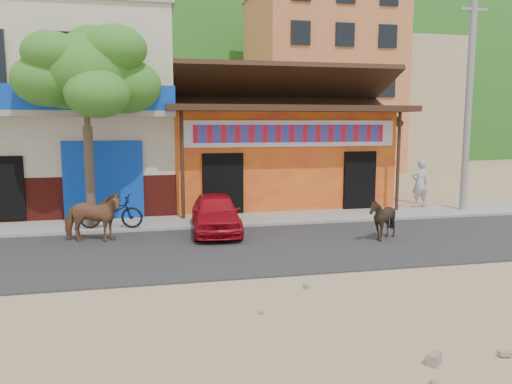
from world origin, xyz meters
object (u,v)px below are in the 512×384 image
(cow_tan, at_px, (92,217))
(pedestrian, at_px, (420,183))
(tree, at_px, (87,126))
(utility_pole, at_px, (469,97))
(cow_dark, at_px, (382,219))
(red_car, at_px, (216,213))
(scooter, at_px, (111,212))

(cow_tan, height_order, pedestrian, pedestrian)
(tree, bearing_deg, utility_pole, 0.90)
(cow_dark, bearing_deg, tree, -106.59)
(red_car, xyz_separation_m, pedestrian, (7.87, 2.24, 0.39))
(tree, xyz_separation_m, scooter, (0.60, -0.50, -2.51))
(red_car, bearing_deg, tree, 163.36)
(cow_dark, relative_size, scooter, 0.62)
(tree, distance_m, cow_tan, 3.03)
(cow_dark, height_order, scooter, cow_dark)
(cow_dark, bearing_deg, scooter, -104.91)
(utility_pole, xyz_separation_m, cow_tan, (-12.59, -2.02, -3.41))
(tree, height_order, scooter, tree)
(cow_dark, height_order, pedestrian, pedestrian)
(utility_pole, xyz_separation_m, cow_dark, (-4.89, -3.48, -3.50))
(cow_tan, height_order, cow_dark, cow_tan)
(tree, xyz_separation_m, utility_pole, (12.80, 0.20, 1.00))
(cow_dark, distance_m, scooter, 7.82)
(tree, xyz_separation_m, cow_tan, (0.21, -1.82, -2.41))
(cow_dark, relative_size, red_car, 0.34)
(utility_pole, height_order, red_car, utility_pole)
(cow_tan, distance_m, pedestrian, 11.59)
(cow_tan, relative_size, scooter, 0.85)
(scooter, bearing_deg, cow_dark, -101.79)
(cow_tan, distance_m, red_car, 3.42)
(cow_tan, bearing_deg, scooter, -6.61)
(tree, height_order, utility_pole, utility_pole)
(utility_pole, bearing_deg, tree, -179.10)
(red_car, bearing_deg, cow_dark, -20.31)
(tree, relative_size, cow_dark, 5.18)
(scooter, bearing_deg, utility_pole, -77.69)
(cow_dark, bearing_deg, red_car, -108.24)
(utility_pole, xyz_separation_m, red_car, (-9.20, -1.54, -3.51))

